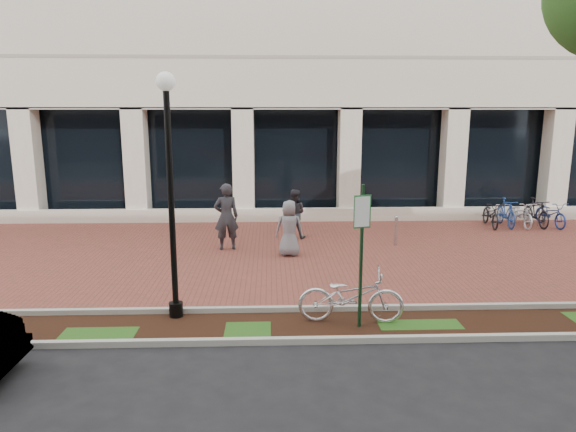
{
  "coord_description": "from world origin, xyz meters",
  "views": [
    {
      "loc": [
        -1.01,
        -14.52,
        4.06
      ],
      "look_at": [
        -0.52,
        -0.8,
        1.28
      ],
      "focal_mm": 32.0,
      "sensor_mm": 36.0,
      "label": 1
    }
  ],
  "objects_px": {
    "bollard": "(396,230)",
    "bike_rack_cluster": "(521,213)",
    "locked_bicycle": "(351,296)",
    "pedestrian_mid": "(294,214)",
    "parking_sign": "(362,240)",
    "lamppost": "(170,185)",
    "pedestrian_right": "(289,228)",
    "pedestrian_left": "(226,217)"
  },
  "relations": [
    {
      "from": "lamppost",
      "to": "bollard",
      "type": "relative_size",
      "value": 5.03
    },
    {
      "from": "locked_bicycle",
      "to": "pedestrian_mid",
      "type": "distance_m",
      "value": 6.99
    },
    {
      "from": "locked_bicycle",
      "to": "lamppost",
      "type": "bearing_deg",
      "value": 88.7
    },
    {
      "from": "parking_sign",
      "to": "pedestrian_left",
      "type": "distance_m",
      "value": 6.6
    },
    {
      "from": "parking_sign",
      "to": "lamppost",
      "type": "xyz_separation_m",
      "value": [
        -3.61,
        0.66,
        0.96
      ]
    },
    {
      "from": "pedestrian_left",
      "to": "bollard",
      "type": "relative_size",
      "value": 2.11
    },
    {
      "from": "pedestrian_left",
      "to": "parking_sign",
      "type": "bearing_deg",
      "value": 106.17
    },
    {
      "from": "parking_sign",
      "to": "locked_bicycle",
      "type": "height_order",
      "value": "parking_sign"
    },
    {
      "from": "pedestrian_mid",
      "to": "locked_bicycle",
      "type": "bearing_deg",
      "value": 108.14
    },
    {
      "from": "parking_sign",
      "to": "lamppost",
      "type": "distance_m",
      "value": 3.8
    },
    {
      "from": "lamppost",
      "to": "pedestrian_mid",
      "type": "distance_m",
      "value": 7.33
    },
    {
      "from": "lamppost",
      "to": "pedestrian_left",
      "type": "height_order",
      "value": "lamppost"
    },
    {
      "from": "locked_bicycle",
      "to": "bollard",
      "type": "bearing_deg",
      "value": -16.41
    },
    {
      "from": "bike_rack_cluster",
      "to": "parking_sign",
      "type": "bearing_deg",
      "value": -129.44
    },
    {
      "from": "parking_sign",
      "to": "pedestrian_right",
      "type": "relative_size",
      "value": 1.71
    },
    {
      "from": "parking_sign",
      "to": "locked_bicycle",
      "type": "xyz_separation_m",
      "value": [
        -0.13,
        0.26,
        -1.19
      ]
    },
    {
      "from": "locked_bicycle",
      "to": "pedestrian_mid",
      "type": "height_order",
      "value": "pedestrian_mid"
    },
    {
      "from": "pedestrian_left",
      "to": "bollard",
      "type": "xyz_separation_m",
      "value": [
        5.19,
        0.26,
        -0.52
      ]
    },
    {
      "from": "locked_bicycle",
      "to": "pedestrian_left",
      "type": "xyz_separation_m",
      "value": [
        -2.87,
        5.57,
        0.47
      ]
    },
    {
      "from": "locked_bicycle",
      "to": "pedestrian_mid",
      "type": "relative_size",
      "value": 1.27
    },
    {
      "from": "parking_sign",
      "to": "locked_bicycle",
      "type": "bearing_deg",
      "value": 102.35
    },
    {
      "from": "lamppost",
      "to": "bollard",
      "type": "xyz_separation_m",
      "value": [
        5.79,
        5.43,
        -2.21
      ]
    },
    {
      "from": "locked_bicycle",
      "to": "pedestrian_mid",
      "type": "xyz_separation_m",
      "value": [
        -0.79,
        6.95,
        0.27
      ]
    },
    {
      "from": "pedestrian_right",
      "to": "parking_sign",
      "type": "bearing_deg",
      "value": 108.62
    },
    {
      "from": "lamppost",
      "to": "bike_rack_cluster",
      "type": "relative_size",
      "value": 1.6
    },
    {
      "from": "pedestrian_left",
      "to": "bollard",
      "type": "bearing_deg",
      "value": 171.73
    },
    {
      "from": "bollard",
      "to": "bike_rack_cluster",
      "type": "distance_m",
      "value": 5.76
    },
    {
      "from": "locked_bicycle",
      "to": "pedestrian_right",
      "type": "relative_size",
      "value": 1.27
    },
    {
      "from": "pedestrian_left",
      "to": "bike_rack_cluster",
      "type": "relative_size",
      "value": 0.67
    },
    {
      "from": "bollard",
      "to": "pedestrian_mid",
      "type": "bearing_deg",
      "value": 160.26
    },
    {
      "from": "lamppost",
      "to": "pedestrian_right",
      "type": "distance_m",
      "value": 5.4
    },
    {
      "from": "parking_sign",
      "to": "lamppost",
      "type": "height_order",
      "value": "lamppost"
    },
    {
      "from": "parking_sign",
      "to": "bike_rack_cluster",
      "type": "distance_m",
      "value": 11.41
    },
    {
      "from": "locked_bicycle",
      "to": "pedestrian_mid",
      "type": "bearing_deg",
      "value": 11.73
    },
    {
      "from": "pedestrian_mid",
      "to": "bollard",
      "type": "distance_m",
      "value": 3.31
    },
    {
      "from": "pedestrian_mid",
      "to": "bollard",
      "type": "bearing_deg",
      "value": 171.92
    },
    {
      "from": "parking_sign",
      "to": "pedestrian_mid",
      "type": "height_order",
      "value": "parking_sign"
    },
    {
      "from": "pedestrian_left",
      "to": "lamppost",
      "type": "bearing_deg",
      "value": 72.18
    },
    {
      "from": "locked_bicycle",
      "to": "bike_rack_cluster",
      "type": "bearing_deg",
      "value": -36.54
    },
    {
      "from": "lamppost",
      "to": "parking_sign",
      "type": "bearing_deg",
      "value": -10.28
    },
    {
      "from": "parking_sign",
      "to": "bollard",
      "type": "bearing_deg",
      "value": 54.88
    },
    {
      "from": "bollard",
      "to": "bike_rack_cluster",
      "type": "xyz_separation_m",
      "value": [
        5.17,
        2.55,
        -0.0
      ]
    }
  ]
}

